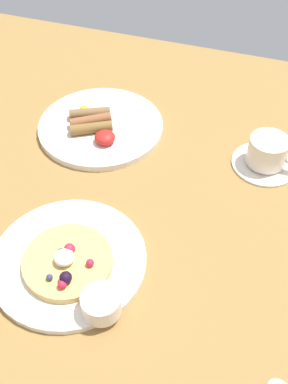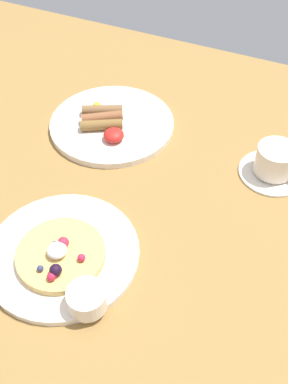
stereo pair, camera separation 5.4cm
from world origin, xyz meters
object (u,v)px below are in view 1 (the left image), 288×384
at_px(coffee_saucer, 264,163).
at_px(coffee_cup, 268,151).
at_px(pancake_plate, 69,260).
at_px(syrup_ramekin, 101,304).
at_px(breakfast_plate, 101,126).

distance_m(coffee_saucer, coffee_cup, 0.03).
height_order(pancake_plate, syrup_ramekin, syrup_ramekin).
xyz_separation_m(pancake_plate, coffee_saucer, (0.26, 0.33, -0.00)).
xyz_separation_m(breakfast_plate, coffee_cup, (0.34, -0.00, 0.03)).
height_order(breakfast_plate, coffee_cup, coffee_cup).
relative_size(breakfast_plate, coffee_saucer, 2.07).
relative_size(syrup_ramekin, coffee_cup, 0.56).
bearing_deg(coffee_saucer, coffee_cup, -7.74).
bearing_deg(coffee_cup, breakfast_plate, 179.96).
relative_size(syrup_ramekin, breakfast_plate, 0.22).
height_order(pancake_plate, coffee_saucer, pancake_plate).
distance_m(syrup_ramekin, coffee_saucer, 0.43).
xyz_separation_m(pancake_plate, coffee_cup, (0.26, 0.33, 0.03)).
bearing_deg(syrup_ramekin, coffee_saucer, 65.62).
height_order(syrup_ramekin, coffee_saucer, syrup_ramekin).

